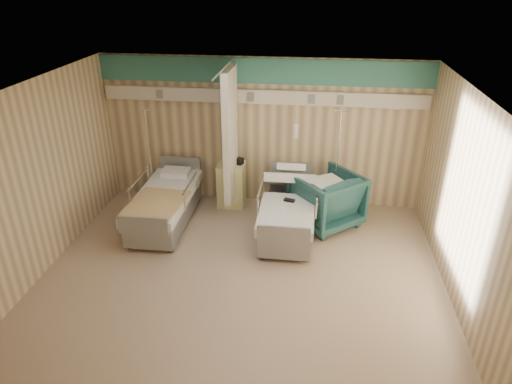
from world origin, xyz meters
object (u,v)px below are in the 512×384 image
bed_right (288,216)px  iv_stand_right (335,192)px  bedside_cabinet (232,185)px  iv_stand_left (153,185)px  bed_left (165,208)px  visitor_armchair (326,199)px

bed_right → iv_stand_right: iv_stand_right is taller
bed_right → iv_stand_right: bearing=47.2°
bedside_cabinet → iv_stand_left: iv_stand_left is taller
bedside_cabinet → iv_stand_left: (-1.53, -0.14, -0.04)m
bed_left → iv_stand_left: 0.90m
bedside_cabinet → visitor_armchair: visitor_armchair is taller
iv_stand_right → iv_stand_left: (-3.50, -0.13, -0.02)m
bed_right → bed_left: size_ratio=1.00×
iv_stand_left → bedside_cabinet: bearing=5.2°
bedside_cabinet → iv_stand_left: size_ratio=0.45×
iv_stand_right → visitor_armchair: bearing=-108.5°
bed_right → iv_stand_right: size_ratio=1.09×
iv_stand_right → bed_right: bearing=-132.8°
visitor_armchair → iv_stand_right: iv_stand_right is taller
bedside_cabinet → iv_stand_right: size_ratio=0.43×
bed_right → bedside_cabinet: size_ratio=2.54×
bed_left → bed_right: bearing=0.0°
bed_right → bedside_cabinet: (-1.15, 0.90, 0.11)m
bed_right → bed_left: (-2.20, 0.00, 0.00)m
bedside_cabinet → iv_stand_left: bearing=-174.8°
visitor_armchair → iv_stand_left: (-3.33, 0.38, -0.10)m
bed_left → iv_stand_right: (3.02, 0.89, 0.09)m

